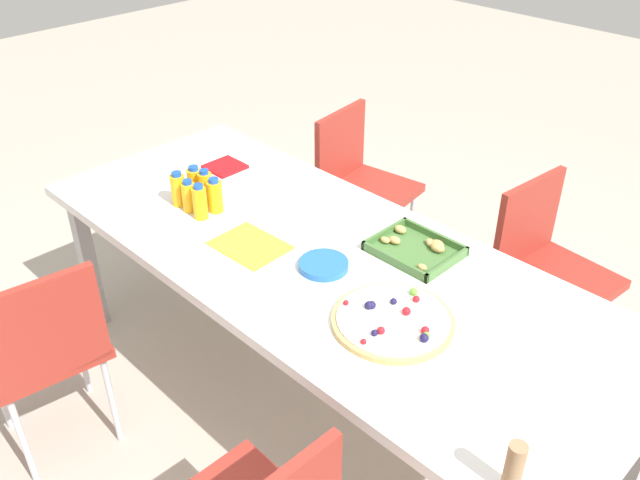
# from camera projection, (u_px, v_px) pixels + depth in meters

# --- Properties ---
(ground_plane) EXTENTS (12.00, 12.00, 0.00)m
(ground_plane) POSITION_uv_depth(u_px,v_px,m) (320.00, 399.00, 2.77)
(ground_plane) COLOR #B2A899
(party_table) EXTENTS (2.34, 0.93, 0.72)m
(party_table) POSITION_uv_depth(u_px,v_px,m) (320.00, 267.00, 2.41)
(party_table) COLOR white
(party_table) RESTS_ON ground_plane
(chair_far_right) EXTENTS (0.44, 0.44, 0.83)m
(chair_far_right) POSITION_uv_depth(u_px,v_px,m) (546.00, 263.00, 2.72)
(chair_far_right) COLOR maroon
(chair_far_right) RESTS_ON ground_plane
(chair_near_left) EXTENTS (0.45, 0.45, 0.83)m
(chair_near_left) POSITION_uv_depth(u_px,v_px,m) (43.00, 345.00, 2.31)
(chair_near_left) COLOR maroon
(chair_near_left) RESTS_ON ground_plane
(chair_far_left) EXTENTS (0.45, 0.45, 0.83)m
(chair_far_left) POSITION_uv_depth(u_px,v_px,m) (359.00, 178.00, 3.34)
(chair_far_left) COLOR maroon
(chair_far_left) RESTS_ON ground_plane
(juice_bottle_0) EXTENTS (0.06, 0.06, 0.14)m
(juice_bottle_0) POSITION_uv_depth(u_px,v_px,m) (178.00, 189.00, 2.64)
(juice_bottle_0) COLOR #F8AA14
(juice_bottle_0) RESTS_ON party_table
(juice_bottle_1) EXTENTS (0.05, 0.05, 0.13)m
(juice_bottle_1) POSITION_uv_depth(u_px,v_px,m) (189.00, 196.00, 2.60)
(juice_bottle_1) COLOR #F8AF14
(juice_bottle_1) RESTS_ON party_table
(juice_bottle_2) EXTENTS (0.06, 0.06, 0.14)m
(juice_bottle_2) POSITION_uv_depth(u_px,v_px,m) (200.00, 202.00, 2.55)
(juice_bottle_2) COLOR #FAAE14
(juice_bottle_2) RESTS_ON party_table
(juice_bottle_3) EXTENTS (0.06, 0.06, 0.14)m
(juice_bottle_3) POSITION_uv_depth(u_px,v_px,m) (195.00, 183.00, 2.69)
(juice_bottle_3) COLOR #FAAE14
(juice_bottle_3) RESTS_ON party_table
(juice_bottle_4) EXTENTS (0.06, 0.06, 0.15)m
(juice_bottle_4) POSITION_uv_depth(u_px,v_px,m) (206.00, 188.00, 2.64)
(juice_bottle_4) COLOR #FAAD14
(juice_bottle_4) RESTS_ON party_table
(juice_bottle_5) EXTENTS (0.06, 0.06, 0.14)m
(juice_bottle_5) POSITION_uv_depth(u_px,v_px,m) (215.00, 196.00, 2.60)
(juice_bottle_5) COLOR #FAAE14
(juice_bottle_5) RESTS_ON party_table
(fruit_pizza) EXTENTS (0.38, 0.38, 0.05)m
(fruit_pizza) POSITION_uv_depth(u_px,v_px,m) (393.00, 320.00, 2.05)
(fruit_pizza) COLOR tan
(fruit_pizza) RESTS_ON party_table
(snack_tray) EXTENTS (0.29, 0.24, 0.04)m
(snack_tray) POSITION_uv_depth(u_px,v_px,m) (416.00, 249.00, 2.38)
(snack_tray) COLOR #477238
(snack_tray) RESTS_ON party_table
(plate_stack) EXTENTS (0.17, 0.17, 0.02)m
(plate_stack) POSITION_uv_depth(u_px,v_px,m) (324.00, 265.00, 2.30)
(plate_stack) COLOR blue
(plate_stack) RESTS_ON party_table
(napkin_stack) EXTENTS (0.15, 0.15, 0.01)m
(napkin_stack) POSITION_uv_depth(u_px,v_px,m) (225.00, 167.00, 2.94)
(napkin_stack) COLOR red
(napkin_stack) RESTS_ON party_table
(cardboard_tube) EXTENTS (0.04, 0.04, 0.15)m
(cardboard_tube) POSITION_uv_depth(u_px,v_px,m) (514.00, 468.00, 1.52)
(cardboard_tube) COLOR #9E7A56
(cardboard_tube) RESTS_ON party_table
(paper_folder) EXTENTS (0.27, 0.21, 0.01)m
(paper_folder) POSITION_uv_depth(u_px,v_px,m) (250.00, 245.00, 2.42)
(paper_folder) COLOR yellow
(paper_folder) RESTS_ON party_table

